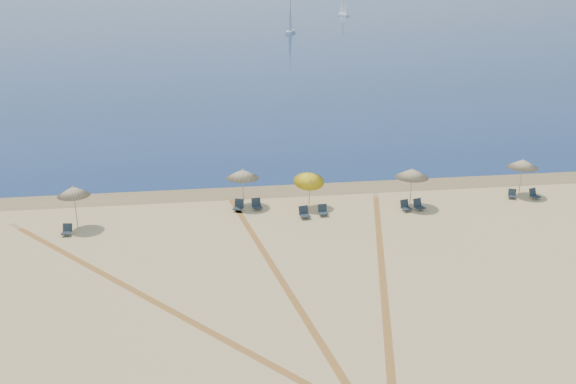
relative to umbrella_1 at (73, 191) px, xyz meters
name	(u,v)px	position (x,y,z in m)	size (l,w,h in m)	color
ocean	(214,11)	(12.59, 205.90, -2.30)	(500.00, 500.00, 0.00)	#0C2151
wet_sand	(280,190)	(12.59, 4.90, -2.31)	(500.00, 500.00, 0.00)	olive
umbrella_1	(73,191)	(0.00, 0.00, 0.00)	(1.85, 1.85, 2.65)	gray
umbrella_2	(243,174)	(9.88, 2.22, -0.12)	(2.08, 2.08, 2.53)	gray
umbrella_3	(309,178)	(13.99, 1.33, -0.28)	(1.96, 2.03, 2.59)	gray
umbrella_4	(412,173)	(20.44, 0.66, -0.05)	(2.11, 2.11, 2.61)	gray
umbrella_5	(523,163)	(28.40, 1.67, -0.07)	(1.99, 1.99, 2.58)	gray
chair_2	(67,230)	(-0.42, -0.91, -2.03)	(0.59, 0.67, 0.63)	black
chair_3	(239,206)	(9.53, 1.50, -2.00)	(0.78, 0.84, 0.71)	black
chair_4	(257,205)	(10.68, 1.55, -2.00)	(0.68, 0.76, 0.70)	black
chair_5	(304,213)	(13.44, -0.25, -2.00)	(0.71, 0.79, 0.71)	black
chair_6	(323,211)	(14.64, -0.01, -2.02)	(0.58, 0.68, 0.67)	black
chair_7	(406,206)	(19.95, 0.04, -2.01)	(0.70, 0.77, 0.67)	black
chair_8	(419,205)	(20.82, 0.10, -2.01)	(0.75, 0.81, 0.69)	black
chair_9	(512,194)	(27.67, 1.22, -2.05)	(0.68, 0.73, 0.60)	black
chair_10	(534,194)	(29.07, 0.96, -2.02)	(0.73, 0.79, 0.67)	black
sailboat_0	(343,9)	(55.27, 173.63, 0.05)	(3.28, 5.34, 7.80)	white
sailboat_1	(290,23)	(29.06, 115.85, 0.13)	(3.14, 5.57, 8.08)	white
tire_tracks	(281,302)	(10.78, -10.01, -2.31)	(47.24, 40.34, 0.00)	tan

